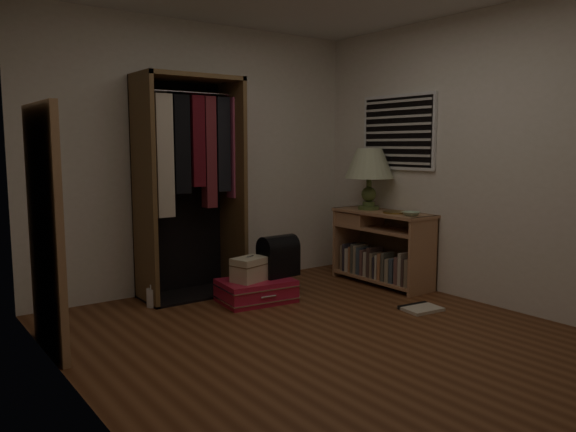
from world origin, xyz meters
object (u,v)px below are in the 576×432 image
at_px(floor_mirror, 45,230).
at_px(train_case, 250,269).
at_px(open_wardrobe, 191,168).
at_px(console_bookshelf, 379,246).
at_px(white_jug, 153,297).
at_px(pink_suitcase, 256,291).
at_px(table_lamp, 369,165).
at_px(black_bag, 278,255).

xyz_separation_m(floor_mirror, train_case, (1.75, 0.19, -0.54)).
bearing_deg(train_case, open_wardrobe, 100.06).
xyz_separation_m(console_bookshelf, train_case, (-1.48, 0.15, -0.08)).
relative_size(train_case, white_jug, 1.83).
bearing_deg(console_bookshelf, pink_suitcase, 173.88).
bearing_deg(console_bookshelf, floor_mirror, -179.20).
height_order(open_wardrobe, white_jug, open_wardrobe).
xyz_separation_m(console_bookshelf, open_wardrobe, (-1.76, 0.72, 0.82)).
distance_m(open_wardrobe, table_lamp, 1.85).
distance_m(console_bookshelf, black_bag, 1.17).
relative_size(console_bookshelf, train_case, 3.07).
distance_m(console_bookshelf, floor_mirror, 3.27).
distance_m(floor_mirror, table_lamp, 3.27).
distance_m(console_bookshelf, open_wardrobe, 2.07).
bearing_deg(black_bag, floor_mirror, -176.62).
distance_m(train_case, table_lamp, 1.74).
distance_m(train_case, white_jug, 0.89).
height_order(pink_suitcase, table_lamp, table_lamp).
xyz_separation_m(console_bookshelf, table_lamp, (0.01, 0.17, 0.83)).
height_order(open_wardrobe, floor_mirror, open_wardrobe).
distance_m(black_bag, white_jug, 1.19).
relative_size(floor_mirror, table_lamp, 2.67).
height_order(floor_mirror, table_lamp, floor_mirror).
xyz_separation_m(table_lamp, white_jug, (-2.25, 0.39, -1.13)).
distance_m(floor_mirror, white_jug, 1.39).
relative_size(open_wardrobe, table_lamp, 3.21).
bearing_deg(train_case, pink_suitcase, -10.84).
bearing_deg(table_lamp, console_bookshelf, -91.78).
relative_size(console_bookshelf, floor_mirror, 0.66).
xyz_separation_m(console_bookshelf, black_bag, (-1.16, 0.16, 0.01)).
relative_size(pink_suitcase, train_case, 1.95).
bearing_deg(floor_mirror, black_bag, 5.68).
bearing_deg(floor_mirror, table_lamp, 3.74).
bearing_deg(white_jug, pink_suitcase, -26.03).
xyz_separation_m(floor_mirror, white_jug, (1.00, 0.60, -0.77)).
relative_size(floor_mirror, black_bag, 4.43).
relative_size(console_bookshelf, black_bag, 2.92).
xyz_separation_m(console_bookshelf, pink_suitcase, (-1.42, 0.15, -0.29)).
relative_size(open_wardrobe, black_bag, 5.35).
bearing_deg(white_jug, open_wardrobe, 19.49).
relative_size(floor_mirror, train_case, 4.65).
bearing_deg(black_bag, table_lamp, -2.01).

